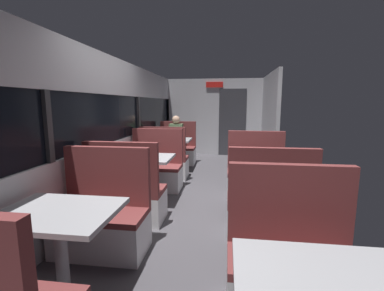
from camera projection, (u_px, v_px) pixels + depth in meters
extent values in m
cube|color=#423F44|center=(200.00, 206.00, 4.09)|extent=(3.30, 9.20, 0.02)
cube|color=#B2B2B7|center=(110.00, 172.00, 4.20)|extent=(0.08, 8.40, 0.95)
cube|color=#B2B2B7|center=(105.00, 74.00, 3.96)|extent=(0.08, 8.40, 0.60)
cube|color=black|center=(106.00, 119.00, 4.07)|extent=(0.03, 8.40, 0.75)
cube|color=#2D2D30|center=(48.00, 127.00, 2.70)|extent=(0.06, 0.08, 0.75)
cube|color=#2D2D30|center=(138.00, 115.00, 5.44)|extent=(0.06, 0.08, 0.75)
cube|color=#2D2D30|center=(168.00, 111.00, 8.18)|extent=(0.06, 0.08, 0.75)
cube|color=#B2B2B7|center=(214.00, 117.00, 8.02)|extent=(2.90, 0.08, 2.30)
cube|color=#333338|center=(232.00, 123.00, 7.92)|extent=(0.80, 0.04, 2.00)
cube|color=red|center=(214.00, 85.00, 7.81)|extent=(0.50, 0.03, 0.16)
cube|color=#B2B2B7|center=(269.00, 120.00, 6.66)|extent=(0.08, 2.40, 2.30)
cylinder|color=#9E9EA3|center=(62.00, 256.00, 2.11)|extent=(0.10, 0.10, 0.70)
cube|color=#99999E|center=(58.00, 213.00, 2.05)|extent=(0.90, 0.70, 0.04)
cube|color=silver|center=(101.00, 234.00, 2.78)|extent=(0.95, 0.50, 0.39)
cube|color=brown|center=(100.00, 214.00, 2.74)|extent=(0.95, 0.50, 0.06)
cube|color=brown|center=(108.00, 176.00, 2.89)|extent=(0.95, 0.08, 0.65)
cylinder|color=#9E9EA3|center=(144.00, 181.00, 4.17)|extent=(0.10, 0.10, 0.70)
cube|color=#99999E|center=(143.00, 158.00, 4.11)|extent=(0.90, 0.70, 0.04)
cube|color=silver|center=(129.00, 206.00, 3.55)|extent=(0.95, 0.50, 0.39)
cube|color=brown|center=(128.00, 190.00, 3.51)|extent=(0.95, 0.50, 0.06)
cube|color=brown|center=(121.00, 168.00, 3.25)|extent=(0.95, 0.08, 0.65)
cube|color=silver|center=(155.00, 179.00, 4.84)|extent=(0.95, 0.50, 0.39)
cube|color=brown|center=(155.00, 167.00, 4.80)|extent=(0.95, 0.50, 0.06)
cube|color=brown|center=(158.00, 146.00, 4.95)|extent=(0.95, 0.08, 0.65)
cylinder|color=#9E9EA3|center=(172.00, 155.00, 6.23)|extent=(0.10, 0.10, 0.70)
cube|color=#99999E|center=(171.00, 140.00, 6.18)|extent=(0.90, 0.70, 0.04)
cube|color=silver|center=(165.00, 168.00, 5.61)|extent=(0.95, 0.50, 0.39)
cube|color=brown|center=(165.00, 158.00, 5.58)|extent=(0.95, 0.50, 0.06)
cube|color=brown|center=(162.00, 143.00, 5.32)|extent=(0.95, 0.08, 0.65)
cube|color=silver|center=(177.00, 156.00, 6.90)|extent=(0.95, 0.50, 0.39)
cube|color=brown|center=(177.00, 148.00, 6.87)|extent=(0.95, 0.50, 0.06)
cube|color=brown|center=(178.00, 133.00, 7.02)|extent=(0.95, 0.08, 0.65)
cube|color=#99999E|center=(331.00, 286.00, 1.23)|extent=(0.90, 0.70, 0.04)
cube|color=silver|center=(291.00, 289.00, 1.95)|extent=(0.95, 0.50, 0.39)
cube|color=brown|center=(293.00, 262.00, 1.92)|extent=(0.95, 0.50, 0.06)
cube|color=brown|center=(289.00, 205.00, 2.07)|extent=(0.95, 0.08, 0.65)
cylinder|color=#9E9EA3|center=(261.00, 190.00, 3.74)|extent=(0.10, 0.10, 0.70)
cube|color=#99999E|center=(262.00, 164.00, 3.68)|extent=(0.90, 0.70, 0.04)
cube|color=silver|center=(267.00, 220.00, 3.12)|extent=(0.95, 0.50, 0.39)
cube|color=brown|center=(268.00, 202.00, 3.08)|extent=(0.95, 0.50, 0.06)
cube|color=brown|center=(273.00, 178.00, 2.82)|extent=(0.95, 0.08, 0.65)
cube|color=silver|center=(256.00, 186.00, 4.41)|extent=(0.95, 0.50, 0.39)
cube|color=brown|center=(256.00, 173.00, 4.37)|extent=(0.95, 0.50, 0.06)
cube|color=brown|center=(256.00, 150.00, 4.52)|extent=(0.95, 0.08, 0.65)
cube|color=#26262D|center=(177.00, 155.00, 6.90)|extent=(0.30, 0.36, 0.45)
cube|color=#59724C|center=(176.00, 136.00, 6.77)|extent=(0.34, 0.22, 0.60)
sphere|color=tan|center=(176.00, 120.00, 6.68)|extent=(0.20, 0.20, 0.20)
cylinder|color=#59724C|center=(167.00, 135.00, 6.61)|extent=(0.07, 0.28, 0.07)
cylinder|color=#59724C|center=(183.00, 136.00, 6.56)|extent=(0.07, 0.28, 0.07)
cylinder|color=#26598C|center=(267.00, 159.00, 3.72)|extent=(0.07, 0.07, 0.09)
cylinder|color=#26598C|center=(171.00, 138.00, 6.06)|extent=(0.07, 0.07, 0.09)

